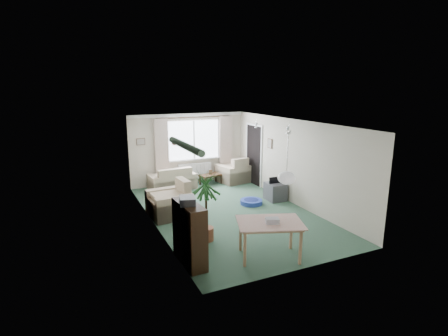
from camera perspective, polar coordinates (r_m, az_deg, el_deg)
name	(u,v)px	position (r m, az deg, el deg)	size (l,w,h in m)	color
ground	(229,212)	(9.39, 0.77, -7.23)	(6.50, 6.50, 0.00)	#30513E
window	(194,140)	(12.00, -4.96, 4.62)	(1.80, 0.03, 1.30)	white
curtain_rod	(194,117)	(11.84, -4.90, 8.25)	(2.60, 0.03, 0.03)	black
curtain_left	(162,149)	(11.62, -10.12, 3.03)	(0.45, 0.08, 2.00)	beige
curtain_right	(226,145)	(12.38, 0.25, 3.85)	(0.45, 0.08, 2.00)	beige
radiator	(195,171)	(12.18, -4.79, -0.53)	(1.20, 0.10, 0.55)	white
doorway	(254,155)	(11.89, 4.91, 2.09)	(0.03, 0.95, 2.00)	black
pendant_lamp	(287,178)	(7.14, 10.18, -1.59)	(0.36, 0.36, 0.36)	white
tinsel_garland	(185,146)	(6.04, -6.36, 3.62)	(1.60, 1.60, 0.12)	#196626
bauble_cluster_a	(256,124)	(10.26, 5.26, 7.22)	(0.20, 0.20, 0.20)	silver
bauble_cluster_b	(289,127)	(9.41, 10.50, 6.52)	(0.20, 0.20, 0.20)	silver
wall_picture_back	(141,142)	(11.53, -13.44, 4.20)	(0.28, 0.03, 0.22)	brown
wall_picture_right	(270,143)	(10.95, 7.51, 3.99)	(0.03, 0.24, 0.30)	brown
sofa	(172,178)	(11.50, -8.47, -1.62)	(1.47, 0.78, 0.74)	beige
armchair_corner	(234,169)	(12.23, 1.57, -0.21)	(1.00, 0.94, 0.89)	#CAAE98
armchair_left	(169,198)	(9.12, -8.94, -4.94)	(1.04, 0.98, 0.93)	tan
coffee_table	(211,179)	(11.98, -2.16, -1.84)	(0.77, 0.43, 0.35)	black
photo_frame	(211,172)	(11.91, -2.21, -0.67)	(0.12, 0.02, 0.16)	brown
bookshelf	(189,234)	(6.66, -5.66, -10.63)	(0.32, 0.97, 1.19)	black
hifi_box	(187,201)	(6.37, -6.01, -5.32)	(0.28, 0.35, 0.14)	#333338
houseplant	(206,206)	(7.50, -2.92, -6.21)	(0.67, 0.67, 1.57)	#286221
dining_table	(269,240)	(6.99, 7.39, -11.59)	(1.15, 0.76, 0.72)	tan
gift_box	(272,221)	(6.77, 7.89, -8.60)	(0.25, 0.18, 0.12)	#B6B4BF
tv_cube	(275,192)	(10.41, 8.38, -3.82)	(0.51, 0.56, 0.51)	#3C3C41
pet_bed	(251,202)	(10.04, 4.47, -5.54)	(0.63, 0.63, 0.13)	navy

